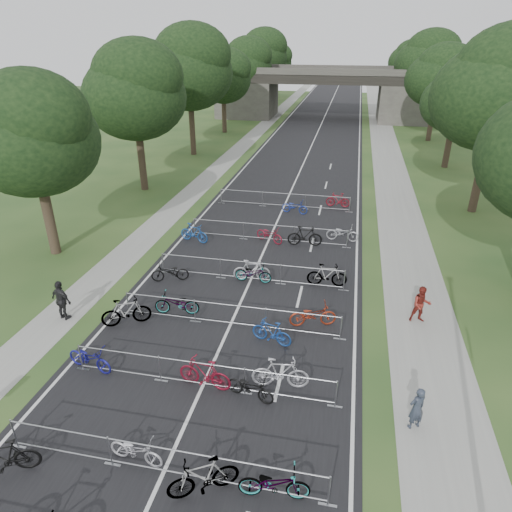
% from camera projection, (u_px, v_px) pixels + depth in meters
% --- Properties ---
extents(road, '(11.00, 140.00, 0.01)m').
position_uv_depth(road, '(314.00, 139.00, 53.64)').
color(road, black).
rests_on(road, ground).
extents(sidewalk_right, '(3.00, 140.00, 0.01)m').
position_uv_depth(sidewalk_right, '(384.00, 142.00, 52.16)').
color(sidewalk_right, gray).
rests_on(sidewalk_right, ground).
extents(sidewalk_left, '(2.00, 140.00, 0.01)m').
position_uv_depth(sidewalk_left, '(252.00, 137.00, 55.02)').
color(sidewalk_left, gray).
rests_on(sidewalk_left, ground).
extents(lane_markings, '(0.12, 140.00, 0.00)m').
position_uv_depth(lane_markings, '(314.00, 139.00, 53.64)').
color(lane_markings, silver).
rests_on(lane_markings, ground).
extents(overpass_bridge, '(31.00, 8.00, 7.05)m').
position_uv_depth(overpass_bridge, '(325.00, 93.00, 65.29)').
color(overpass_bridge, '#44413C').
rests_on(overpass_bridge, ground).
extents(tree_left_0, '(6.72, 6.72, 10.25)m').
position_uv_depth(tree_left_0, '(33.00, 137.00, 22.92)').
color(tree_left_0, '#33261C').
rests_on(tree_left_0, ground).
extents(tree_left_1, '(7.56, 7.56, 11.53)m').
position_uv_depth(tree_left_1, '(135.00, 93.00, 33.12)').
color(tree_left_1, '#33261C').
rests_on(tree_left_1, ground).
extents(tree_right_1, '(8.18, 8.18, 12.47)m').
position_uv_depth(tree_right_1, '(500.00, 92.00, 28.34)').
color(tree_right_1, '#33261C').
rests_on(tree_right_1, ground).
extents(tree_left_2, '(8.40, 8.40, 12.81)m').
position_uv_depth(tree_left_2, '(189.00, 69.00, 43.32)').
color(tree_left_2, '#33261C').
rests_on(tree_left_2, ground).
extents(tree_right_2, '(6.16, 6.16, 9.39)m').
position_uv_depth(tree_right_2, '(458.00, 100.00, 39.76)').
color(tree_right_2, '#33261C').
rests_on(tree_right_2, ground).
extents(tree_left_3, '(6.72, 6.72, 10.25)m').
position_uv_depth(tree_left_3, '(224.00, 77.00, 54.59)').
color(tree_left_3, '#33261C').
rests_on(tree_left_3, ground).
extents(tree_right_3, '(7.17, 7.17, 10.93)m').
position_uv_depth(tree_right_3, '(439.00, 77.00, 49.88)').
color(tree_right_3, '#33261C').
rests_on(tree_right_3, ground).
extents(tree_left_4, '(7.56, 7.56, 11.53)m').
position_uv_depth(tree_left_4, '(246.00, 64.00, 64.79)').
color(tree_left_4, '#33261C').
rests_on(tree_left_4, ground).
extents(tree_right_4, '(8.18, 8.18, 12.47)m').
position_uv_depth(tree_right_4, '(427.00, 61.00, 60.01)').
color(tree_right_4, '#33261C').
rests_on(tree_right_4, ground).
extents(tree_left_5, '(8.40, 8.40, 12.81)m').
position_uv_depth(tree_left_5, '(262.00, 55.00, 74.99)').
color(tree_left_5, '#33261C').
rests_on(tree_left_5, ground).
extents(tree_right_5, '(6.16, 6.16, 9.39)m').
position_uv_depth(tree_right_5, '(415.00, 71.00, 71.43)').
color(tree_right_5, '#33261C').
rests_on(tree_right_5, ground).
extents(tree_left_6, '(6.72, 6.72, 10.25)m').
position_uv_depth(tree_left_6, '(275.00, 61.00, 86.26)').
color(tree_left_6, '#33261C').
rests_on(tree_left_6, ground).
extents(tree_right_6, '(7.17, 7.17, 10.93)m').
position_uv_depth(tree_right_6, '(409.00, 60.00, 81.56)').
color(tree_right_6, '#33261C').
rests_on(tree_right_6, ground).
extents(barrier_row_1, '(9.70, 0.08, 1.10)m').
position_uv_depth(barrier_row_1, '(161.00, 461.00, 12.58)').
color(barrier_row_1, gray).
rests_on(barrier_row_1, ground).
extents(barrier_row_2, '(9.70, 0.08, 1.10)m').
position_uv_depth(barrier_row_2, '(202.00, 375.00, 15.74)').
color(barrier_row_2, gray).
rests_on(barrier_row_2, ground).
extents(barrier_row_3, '(9.70, 0.08, 1.10)m').
position_uv_depth(barrier_row_3, '(230.00, 315.00, 19.09)').
color(barrier_row_3, gray).
rests_on(barrier_row_3, ground).
extents(barrier_row_4, '(9.70, 0.08, 1.10)m').
position_uv_depth(barrier_row_4, '(250.00, 271.00, 22.61)').
color(barrier_row_4, gray).
rests_on(barrier_row_4, ground).
extents(barrier_row_5, '(9.70, 0.08, 1.10)m').
position_uv_depth(barrier_row_5, '(268.00, 233.00, 27.00)').
color(barrier_row_5, gray).
rests_on(barrier_row_5, ground).
extents(barrier_row_6, '(9.70, 0.08, 1.10)m').
position_uv_depth(barrier_row_6, '(284.00, 200.00, 32.28)').
color(barrier_row_6, gray).
rests_on(barrier_row_6, ground).
extents(bike_4, '(1.99, 1.26, 1.16)m').
position_uv_depth(bike_4, '(4.00, 458.00, 12.63)').
color(bike_4, black).
rests_on(bike_4, ground).
extents(bike_5, '(1.75, 0.79, 0.89)m').
position_uv_depth(bike_5, '(136.00, 450.00, 13.01)').
color(bike_5, silver).
rests_on(bike_5, ground).
extents(bike_6, '(1.99, 1.47, 1.19)m').
position_uv_depth(bike_6, '(203.00, 477.00, 12.06)').
color(bike_6, gray).
rests_on(bike_6, ground).
extents(bike_7, '(1.99, 0.90, 1.01)m').
position_uv_depth(bike_7, '(274.00, 483.00, 11.98)').
color(bike_7, gray).
rests_on(bike_7, ground).
extents(bike_8, '(2.01, 1.05, 1.00)m').
position_uv_depth(bike_8, '(90.00, 358.00, 16.62)').
color(bike_8, navy).
rests_on(bike_8, ground).
extents(bike_9, '(2.01, 0.81, 1.18)m').
position_uv_depth(bike_9, '(205.00, 373.00, 15.75)').
color(bike_9, maroon).
rests_on(bike_9, ground).
extents(bike_10, '(1.85, 1.04, 0.92)m').
position_uv_depth(bike_10, '(250.00, 388.00, 15.30)').
color(bike_10, black).
rests_on(bike_10, ground).
extents(bike_11, '(2.07, 0.80, 1.21)m').
position_uv_depth(bike_11, '(280.00, 373.00, 15.73)').
color(bike_11, '#B6B5BD').
rests_on(bike_11, ground).
extents(bike_12, '(2.10, 1.51, 1.25)m').
position_uv_depth(bike_12, '(126.00, 312.00, 19.17)').
color(bike_12, gray).
rests_on(bike_12, ground).
extents(bike_13, '(2.05, 0.96, 1.03)m').
position_uv_depth(bike_13, '(177.00, 304.00, 19.94)').
color(bike_13, gray).
rests_on(bike_13, ground).
extents(bike_14, '(1.79, 0.93, 1.04)m').
position_uv_depth(bike_14, '(272.00, 332.00, 18.05)').
color(bike_14, '#1B4598').
rests_on(bike_14, ground).
extents(bike_15, '(2.11, 1.23, 1.05)m').
position_uv_depth(bike_15, '(313.00, 315.00, 19.14)').
color(bike_15, maroon).
rests_on(bike_15, ground).
extents(bike_16, '(1.96, 1.23, 0.97)m').
position_uv_depth(bike_16, '(170.00, 272.00, 22.64)').
color(bike_16, black).
rests_on(bike_16, ground).
extents(bike_17, '(1.92, 0.84, 1.11)m').
position_uv_depth(bike_17, '(252.00, 270.00, 22.69)').
color(bike_17, silver).
rests_on(bike_17, ground).
extents(bike_18, '(1.84, 0.65, 0.97)m').
position_uv_depth(bike_18, '(253.00, 273.00, 22.56)').
color(bike_18, gray).
rests_on(bike_18, ground).
extents(bike_19, '(1.98, 0.70, 1.17)m').
position_uv_depth(bike_19, '(327.00, 275.00, 22.16)').
color(bike_19, gray).
rests_on(bike_19, ground).
extents(bike_20, '(1.96, 1.02, 1.13)m').
position_uv_depth(bike_20, '(194.00, 233.00, 26.93)').
color(bike_20, '#1B4A96').
rests_on(bike_20, ground).
extents(bike_21, '(1.95, 1.42, 0.98)m').
position_uv_depth(bike_21, '(270.00, 234.00, 26.93)').
color(bike_21, maroon).
rests_on(bike_21, ground).
extents(bike_22, '(2.05, 0.77, 1.21)m').
position_uv_depth(bike_22, '(305.00, 236.00, 26.42)').
color(bike_22, black).
rests_on(bike_22, ground).
extents(bike_23, '(1.94, 0.77, 1.00)m').
position_uv_depth(bike_23, '(342.00, 233.00, 27.09)').
color(bike_23, '#A3A4AB').
rests_on(bike_23, ground).
extents(bike_26, '(1.93, 0.98, 0.97)m').
position_uv_depth(bike_26, '(295.00, 207.00, 31.28)').
color(bike_26, navy).
rests_on(bike_26, ground).
extents(bike_27, '(1.73, 0.61, 1.02)m').
position_uv_depth(bike_27, '(338.00, 200.00, 32.44)').
color(bike_27, maroon).
rests_on(bike_27, ground).
extents(pedestrian_a, '(0.67, 0.60, 1.53)m').
position_uv_depth(pedestrian_a, '(417.00, 408.00, 14.03)').
color(pedestrian_a, '#2C3342').
rests_on(pedestrian_a, ground).
extents(pedestrian_b, '(0.90, 0.75, 1.66)m').
position_uv_depth(pedestrian_b, '(421.00, 305.00, 19.29)').
color(pedestrian_b, maroon).
rests_on(pedestrian_b, ground).
extents(pedestrian_c, '(1.16, 0.73, 1.83)m').
position_uv_depth(pedestrian_c, '(62.00, 301.00, 19.43)').
color(pedestrian_c, black).
rests_on(pedestrian_c, ground).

